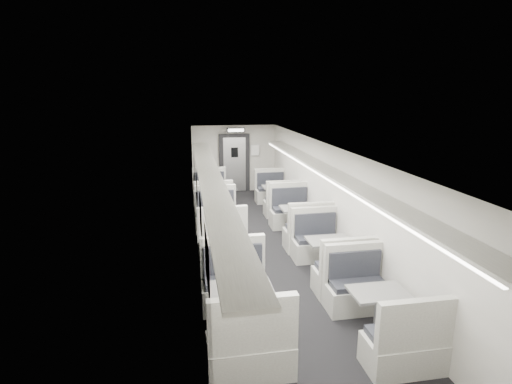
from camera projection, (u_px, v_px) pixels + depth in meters
name	position (u px, v px, depth m)	size (l,w,h in m)	color
room	(268.00, 203.00, 8.70)	(3.24, 12.24, 2.64)	black
booth_left_a	(212.00, 199.00, 12.17)	(1.08, 2.19, 1.17)	silver
booth_left_b	(219.00, 226.00, 9.68)	(1.09, 2.21, 1.18)	silver
booth_left_c	(227.00, 259.00, 7.86)	(1.02, 2.07, 1.11)	silver
booth_left_d	(241.00, 311.00, 5.92)	(1.11, 2.25, 1.20)	silver
booth_right_a	(276.00, 197.00, 12.45)	(1.01, 2.05, 1.10)	silver
booth_right_b	(299.00, 222.00, 9.99)	(1.09, 2.21, 1.18)	silver
booth_right_c	(328.00, 256.00, 7.94)	(1.04, 2.10, 1.12)	silver
booth_right_d	(377.00, 313.00, 5.94)	(1.02, 2.07, 1.11)	silver
passenger	(214.00, 192.00, 11.44)	(0.56, 0.37, 1.55)	black
window_a	(194.00, 169.00, 11.66)	(0.02, 1.18, 0.84)	black
window_b	(197.00, 187.00, 9.56)	(0.02, 1.18, 0.84)	black
window_c	(201.00, 214.00, 7.46)	(0.02, 1.18, 0.84)	black
window_d	(207.00, 262.00, 5.36)	(0.02, 1.18, 0.84)	black
luggage_rack_left	(210.00, 176.00, 8.03)	(0.46, 10.40, 0.09)	silver
luggage_rack_right	(328.00, 172.00, 8.45)	(0.46, 10.40, 0.09)	silver
vestibule_door	(235.00, 163.00, 14.40)	(1.10, 0.13, 2.10)	black
exit_sign	(236.00, 130.00, 13.63)	(0.62, 0.12, 0.16)	black
wall_notice	(255.00, 150.00, 14.40)	(0.32, 0.02, 0.40)	white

